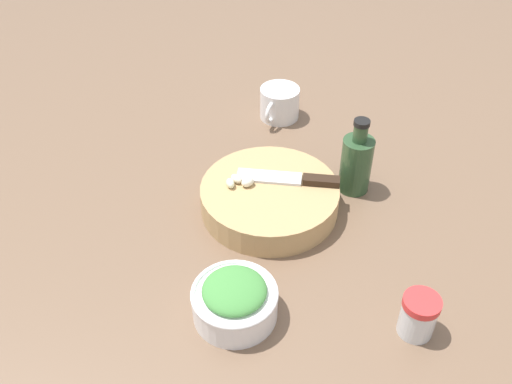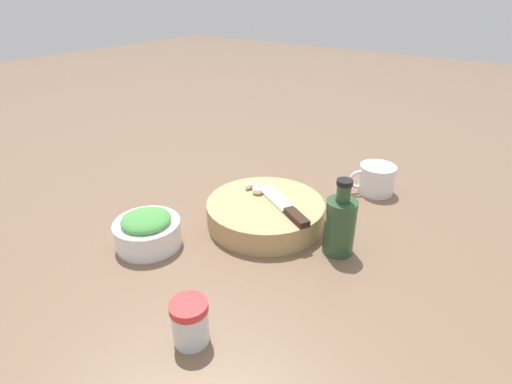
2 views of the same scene
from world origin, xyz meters
name	(u,v)px [view 1 (image 1 of 2)]	position (x,y,z in m)	size (l,w,h in m)	color
ground_plane	(257,222)	(0.00, 0.00, 0.00)	(5.00, 5.00, 0.00)	brown
cutting_board	(270,198)	(0.02, -0.03, 0.03)	(0.25, 0.25, 0.05)	tan
chef_knife	(294,178)	(0.03, -0.08, 0.06)	(0.11, 0.17, 0.01)	black
garlic_cloves	(239,181)	(0.05, 0.01, 0.06)	(0.04, 0.05, 0.02)	silver
herb_bowl	(235,300)	(-0.18, 0.11, 0.03)	(0.13, 0.13, 0.07)	white
spice_jar	(418,315)	(-0.30, -0.13, 0.04)	(0.06, 0.06, 0.07)	silver
coffee_mug	(279,103)	(0.30, -0.17, 0.04)	(0.09, 0.10, 0.07)	white
oil_bottle	(356,162)	(0.02, -0.21, 0.06)	(0.06, 0.06, 0.15)	#2D4C2D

